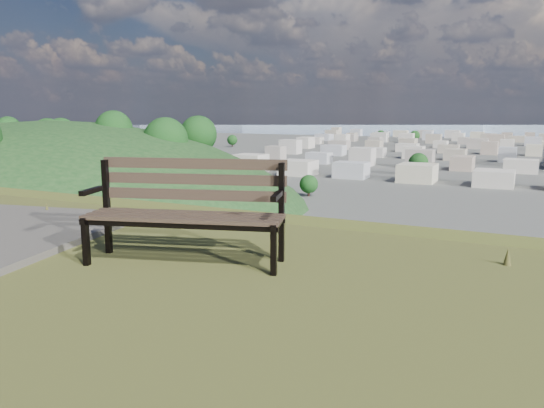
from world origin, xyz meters
The scene contains 7 objects.
park_bench centered at (-0.58, 1.91, 25.59)m, with size 2.09×1.18×1.04m.
grass_tufts centered at (0.14, -0.25, 25.11)m, with size 12.49×7.38×0.28m.
green_wooded_hill centered at (-128.43, 111.81, 0.14)m, with size 184.49×147.59×92.24m.
city_blocks centered at (0.00, 394.44, 3.50)m, with size 395.00×361.00×7.00m.
city_trees centered at (-26.39, 319.00, 4.83)m, with size 406.52×387.20×9.98m.
bay_water centered at (0.00, 900.00, 0.00)m, with size 2400.00×700.00×0.12m, color #8E9FB5.
far_hills centered at (-60.92, 1402.93, 25.47)m, with size 2050.00×340.00×60.00m.
Camera 1 is at (2.56, -2.47, 26.53)m, focal length 35.00 mm.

